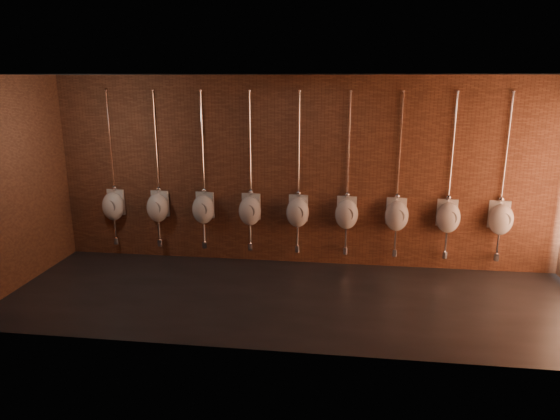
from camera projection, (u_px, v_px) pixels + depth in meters
The scene contains 11 objects.
ground at pixel (293, 298), 7.39m from camera, with size 8.50×8.50×0.00m, color black.
room_shell at pixel (294, 164), 6.87m from camera, with size 8.54×3.04×3.22m.
urinal_0 at pixel (113, 205), 8.86m from camera, with size 0.43×0.39×2.72m.
urinal_1 at pixel (158, 207), 8.76m from camera, with size 0.43×0.39×2.72m.
urinal_2 at pixel (203, 208), 8.66m from camera, with size 0.43×0.39×2.72m.
urinal_3 at pixel (250, 210), 8.55m from camera, with size 0.43×0.39×2.72m.
urinal_4 at pixel (298, 212), 8.45m from camera, with size 0.43×0.39×2.72m.
urinal_5 at pixel (347, 213), 8.35m from camera, with size 0.43×0.39×2.72m.
urinal_6 at pixel (397, 215), 8.25m from camera, with size 0.43×0.39×2.72m.
urinal_7 at pixel (448, 217), 8.15m from camera, with size 0.43×0.39×2.72m.
urinal_8 at pixel (501, 218), 8.05m from camera, with size 0.43×0.39×2.72m.
Camera 1 is at (0.68, -6.77, 3.18)m, focal length 32.00 mm.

